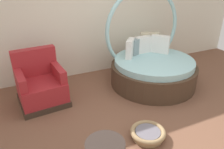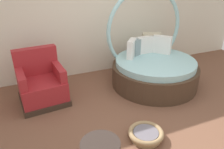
{
  "view_description": "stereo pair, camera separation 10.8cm",
  "coord_description": "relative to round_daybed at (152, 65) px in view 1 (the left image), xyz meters",
  "views": [
    {
      "loc": [
        -1.63,
        -2.32,
        2.19
      ],
      "look_at": [
        -0.21,
        0.79,
        0.55
      ],
      "focal_mm": 35.11,
      "sensor_mm": 36.0,
      "label": 1
    },
    {
      "loc": [
        -1.53,
        -2.36,
        2.19
      ],
      "look_at": [
        -0.21,
        0.79,
        0.55
      ],
      "focal_mm": 35.11,
      "sensor_mm": 36.0,
      "label": 2
    }
  ],
  "objects": [
    {
      "name": "red_armchair",
      "position": [
        -2.23,
        0.18,
        -0.06
      ],
      "size": [
        0.86,
        0.86,
        0.94
      ],
      "color": "#38281E",
      "rests_on": "ground_plane"
    },
    {
      "name": "ground_plane",
      "position": [
        -0.87,
        -1.15,
        -0.4
      ],
      "size": [
        8.0,
        8.0,
        0.02
      ],
      "primitive_type": "cube",
      "color": "brown"
    },
    {
      "name": "back_wall",
      "position": [
        -0.87,
        1.08,
        0.96
      ],
      "size": [
        8.0,
        0.12,
        2.69
      ],
      "primitive_type": "cube",
      "color": "silver",
      "rests_on": "ground_plane"
    },
    {
      "name": "round_daybed",
      "position": [
        0.0,
        0.0,
        0.0
      ],
      "size": [
        1.75,
        1.75,
        1.93
      ],
      "color": "#473323",
      "rests_on": "ground_plane"
    },
    {
      "name": "pet_basket",
      "position": [
        -1.01,
        -1.45,
        -0.31
      ],
      "size": [
        0.51,
        0.51,
        0.13
      ],
      "color": "#9E7F56",
      "rests_on": "ground_plane"
    }
  ]
}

